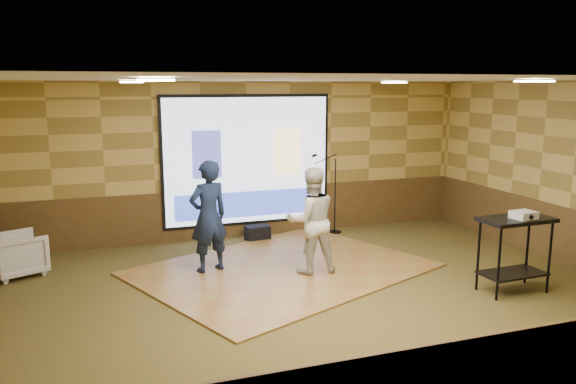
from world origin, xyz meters
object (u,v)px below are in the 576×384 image
object	(u,v)px
dance_floor	(283,269)
mic_stand	(332,209)
banquet_chair	(18,254)
av_table	(515,238)
projector	(524,215)
player_left	(208,216)
duffel_bag	(257,233)
projector_screen	(248,162)
player_right	(311,220)

from	to	relation	value
dance_floor	mic_stand	distance (m)	2.58
banquet_chair	dance_floor	bearing A→B (deg)	-129.52
av_table	banquet_chair	xyz separation A→B (m)	(-6.79, 3.09, -0.45)
dance_floor	projector	size ratio (longest dim) A/B	13.67
player_left	mic_stand	world-z (taller)	player_left
duffel_bag	dance_floor	bearing A→B (deg)	-93.51
projector_screen	player_left	size ratio (longest dim) A/B	1.88
mic_stand	banquet_chair	distance (m)	5.71
player_right	projector	bearing A→B (deg)	148.11
projector_screen	player_left	xyz separation A→B (m)	(-1.16, -1.93, -0.56)
player_right	projector_screen	bearing A→B (deg)	-79.68
av_table	dance_floor	bearing A→B (deg)	145.01
dance_floor	mic_stand	bearing A→B (deg)	48.31
projector_screen	banquet_chair	bearing A→B (deg)	-164.80
dance_floor	player_left	size ratio (longest dim) A/B	2.44
player_left	duffel_bag	bearing A→B (deg)	-145.51
projector_screen	duffel_bag	distance (m)	1.38
player_right	av_table	xyz separation A→B (m)	(2.45, -1.66, -0.07)
projector_screen	av_table	world-z (taller)	projector_screen
projector	mic_stand	bearing A→B (deg)	100.54
player_left	mic_stand	bearing A→B (deg)	-167.45
duffel_bag	player_left	bearing A→B (deg)	-128.11
projector_screen	player_right	xyz separation A→B (m)	(0.33, -2.51, -0.61)
player_right	dance_floor	bearing A→B (deg)	-37.71
projector_screen	av_table	xyz separation A→B (m)	(2.79, -4.17, -0.69)
projector_screen	av_table	distance (m)	5.06
player_right	av_table	bearing A→B (deg)	148.71
projector_screen	player_right	distance (m)	2.61
av_table	player_right	bearing A→B (deg)	145.91
projector	banquet_chair	distance (m)	7.57
mic_stand	banquet_chair	xyz separation A→B (m)	(-5.65, -0.78, -0.16)
projector_screen	player_left	distance (m)	2.32
dance_floor	projector	world-z (taller)	projector
projector	mic_stand	distance (m)	4.16
player_right	av_table	size ratio (longest dim) A/B	1.53
av_table	banquet_chair	bearing A→B (deg)	155.55
dance_floor	player_left	xyz separation A→B (m)	(-1.13, 0.27, 0.90)
projector_screen	mic_stand	world-z (taller)	projector_screen
player_right	banquet_chair	size ratio (longest dim) A/B	2.24
player_right	projector	distance (m)	3.06
av_table	player_left	bearing A→B (deg)	150.37
mic_stand	duffel_bag	xyz separation A→B (m)	(-1.57, -0.04, -0.36)
dance_floor	player_right	distance (m)	0.97
projector	duffel_bag	xyz separation A→B (m)	(-2.76, 3.90, -1.00)
dance_floor	banquet_chair	xyz separation A→B (m)	(-3.97, 1.11, 0.32)
projector	mic_stand	xyz separation A→B (m)	(-1.18, 3.94, -0.65)
projector	duffel_bag	world-z (taller)	projector
projector	duffel_bag	distance (m)	4.88
player_left	player_right	bearing A→B (deg)	141.26
duffel_bag	av_table	bearing A→B (deg)	-54.74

